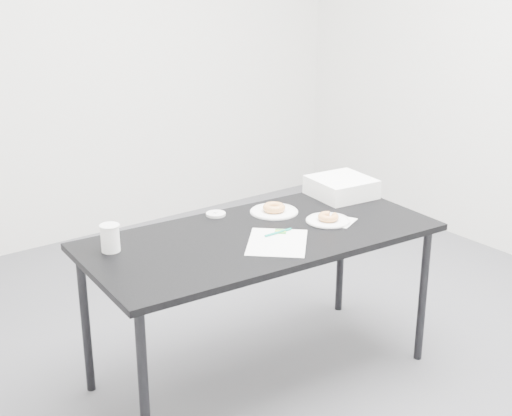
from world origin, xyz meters
TOP-DOWN VIEW (x-y plane):
  - floor at (0.00, 0.00)m, footprint 4.00×4.00m
  - wall_back at (0.00, 2.00)m, footprint 4.00×0.02m
  - table at (-0.18, -0.13)m, footprint 1.60×0.83m
  - scorecard at (-0.19, -0.26)m, footprint 0.39×0.40m
  - logo_patch at (-0.10, -0.17)m, footprint 0.07×0.07m
  - pen at (-0.12, -0.18)m, footprint 0.14×0.01m
  - napkin at (0.19, -0.22)m, footprint 0.19×0.19m
  - plate_near at (0.15, -0.20)m, footprint 0.20×0.20m
  - donut_near at (0.15, -0.20)m, footprint 0.12×0.12m
  - plate_far at (0.03, 0.05)m, footprint 0.23×0.23m
  - donut_far at (0.03, 0.05)m, footprint 0.12×0.12m
  - coffee_cup at (-0.80, 0.08)m, footprint 0.08×0.08m
  - cup_lid at (-0.21, 0.18)m, footprint 0.09×0.09m
  - bakery_box at (0.46, 0.04)m, footprint 0.31×0.31m

SIDE VIEW (x-z plane):
  - floor at x=0.00m, z-range 0.00..0.00m
  - table at x=-0.18m, z-range 0.30..1.01m
  - scorecard at x=-0.19m, z-range 0.71..0.71m
  - napkin at x=0.19m, z-range 0.71..0.71m
  - plate_far at x=0.03m, z-range 0.71..0.72m
  - logo_patch at x=-0.10m, z-range 0.71..0.72m
  - plate_near at x=0.15m, z-range 0.71..0.72m
  - cup_lid at x=-0.21m, z-range 0.71..0.72m
  - pen at x=-0.12m, z-range 0.71..0.72m
  - donut_far at x=0.03m, z-range 0.72..0.75m
  - donut_near at x=0.15m, z-range 0.72..0.75m
  - bakery_box at x=0.46m, z-range 0.71..0.80m
  - coffee_cup at x=-0.80m, z-range 0.71..0.83m
  - wall_back at x=0.00m, z-range 0.00..2.70m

